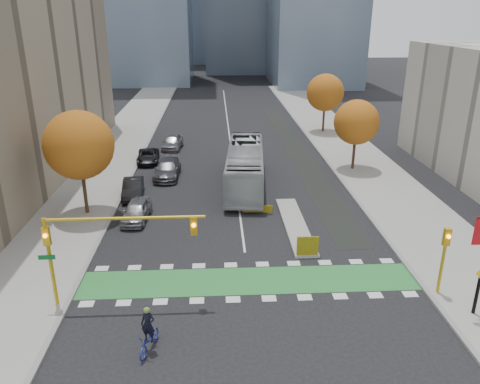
{
  "coord_description": "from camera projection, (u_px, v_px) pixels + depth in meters",
  "views": [
    {
      "loc": [
        -1.79,
        -22.41,
        14.79
      ],
      "look_at": [
        -0.14,
        8.41,
        3.0
      ],
      "focal_mm": 35.0,
      "sensor_mm": 36.0,
      "label": 1
    }
  ],
  "objects": [
    {
      "name": "parked_car_e",
      "position": [
        172.0,
        142.0,
        54.26
      ],
      "size": [
        2.49,
        5.2,
        1.71
      ],
      "primitive_type": "imported",
      "rotation": [
        0.0,
        0.0,
        -0.1
      ],
      "color": "gray",
      "rests_on": "ground"
    },
    {
      "name": "sidewalk_west",
      "position": [
        93.0,
        180.0,
        44.23
      ],
      "size": [
        7.0,
        120.0,
        0.15
      ],
      "primitive_type": "cube",
      "color": "gray",
      "rests_on": "ground"
    },
    {
      "name": "tree_west",
      "position": [
        79.0,
        145.0,
        34.86
      ],
      "size": [
        5.2,
        5.2,
        8.22
      ],
      "color": "#332114",
      "rests_on": "ground"
    },
    {
      "name": "ground",
      "position": [
        251.0,
        295.0,
        26.27
      ],
      "size": [
        300.0,
        300.0,
        0.0
      ],
      "primitive_type": "plane",
      "color": "black",
      "rests_on": "ground"
    },
    {
      "name": "curb_west",
      "position": [
        130.0,
        179.0,
        44.4
      ],
      "size": [
        0.3,
        120.0,
        0.16
      ],
      "primitive_type": "cube",
      "color": "gray",
      "rests_on": "ground"
    },
    {
      "name": "parked_car_d",
      "position": [
        148.0,
        156.0,
        49.56
      ],
      "size": [
        2.55,
        4.93,
        1.33
      ],
      "primitive_type": "imported",
      "rotation": [
        0.0,
        0.0,
        0.07
      ],
      "color": "black",
      "rests_on": "ground"
    },
    {
      "name": "hazard_board",
      "position": [
        308.0,
        246.0,
        30.11
      ],
      "size": [
        1.4,
        0.12,
        1.3
      ],
      "primitive_type": "cube",
      "color": "yellow",
      "rests_on": "median_island"
    },
    {
      "name": "tree_east_near",
      "position": [
        357.0,
        122.0,
        45.66
      ],
      "size": [
        4.4,
        4.4,
        7.08
      ],
      "color": "#332114",
      "rests_on": "ground"
    },
    {
      "name": "parked_car_c",
      "position": [
        167.0,
        169.0,
        44.97
      ],
      "size": [
        2.47,
        5.65,
        1.62
      ],
      "primitive_type": "imported",
      "rotation": [
        0.0,
        0.0,
        -0.04
      ],
      "color": "#4F4E54",
      "rests_on": "ground"
    },
    {
      "name": "traffic_signal_east",
      "position": [
        444.0,
        251.0,
        25.35
      ],
      "size": [
        0.35,
        0.43,
        4.1
      ],
      "color": "#BF9914",
      "rests_on": "ground"
    },
    {
      "name": "curb_east",
      "position": [
        338.0,
        176.0,
        45.4
      ],
      "size": [
        0.3,
        120.0,
        0.16
      ],
      "primitive_type": "cube",
      "color": "gray",
      "rests_on": "ground"
    },
    {
      "name": "bus",
      "position": [
        245.0,
        166.0,
        42.24
      ],
      "size": [
        4.29,
        13.72,
        3.76
      ],
      "primitive_type": "imported",
      "rotation": [
        0.0,
        0.0,
        -0.08
      ],
      "color": "#ABB1B3",
      "rests_on": "ground"
    },
    {
      "name": "parked_car_a",
      "position": [
        136.0,
        211.0,
        35.59
      ],
      "size": [
        2.11,
        4.55,
        1.51
      ],
      "primitive_type": "imported",
      "rotation": [
        0.0,
        0.0,
        -0.07
      ],
      "color": "gray",
      "rests_on": "ground"
    },
    {
      "name": "bike_crossing",
      "position": [
        249.0,
        281.0,
        27.67
      ],
      "size": [
        20.0,
        3.0,
        0.01
      ],
      "primitive_type": "cube",
      "color": "#297E35",
      "rests_on": "ground"
    },
    {
      "name": "cyclist",
      "position": [
        149.0,
        336.0,
        21.7
      ],
      "size": [
        1.26,
        2.17,
        2.37
      ],
      "rotation": [
        0.0,
        0.0,
        -0.28
      ],
      "color": "navy",
      "rests_on": "ground"
    },
    {
      "name": "bike_lane_paint",
      "position": [
        295.0,
        149.0,
        54.63
      ],
      "size": [
        2.5,
        50.0,
        0.01
      ],
      "primitive_type": "cube",
      "color": "black",
      "rests_on": "ground"
    },
    {
      "name": "tree_east_far",
      "position": [
        325.0,
        93.0,
        60.48
      ],
      "size": [
        4.8,
        4.8,
        7.65
      ],
      "color": "#332114",
      "rests_on": "ground"
    },
    {
      "name": "traffic_signal_west",
      "position": [
        98.0,
        238.0,
        23.96
      ],
      "size": [
        8.53,
        0.56,
        5.2
      ],
      "color": "#BF9914",
      "rests_on": "ground"
    },
    {
      "name": "sidewalk_east",
      "position": [
        373.0,
        175.0,
        45.58
      ],
      "size": [
        7.0,
        120.0,
        0.15
      ],
      "primitive_type": "cube",
      "color": "gray",
      "rests_on": "ground"
    },
    {
      "name": "centre_line",
      "position": [
        229.0,
        130.0,
        63.59
      ],
      "size": [
        0.15,
        70.0,
        0.01
      ],
      "primitive_type": "cube",
      "color": "silver",
      "rests_on": "ground"
    },
    {
      "name": "parked_car_b",
      "position": [
        133.0,
        188.0,
        40.2
      ],
      "size": [
        1.96,
        4.69,
        1.51
      ],
      "primitive_type": "imported",
      "rotation": [
        0.0,
        0.0,
        0.08
      ],
      "color": "black",
      "rests_on": "ground"
    },
    {
      "name": "median_island",
      "position": [
        295.0,
        225.0,
        34.84
      ],
      "size": [
        1.6,
        10.0,
        0.16
      ],
      "primitive_type": "cube",
      "color": "gray",
      "rests_on": "ground"
    }
  ]
}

